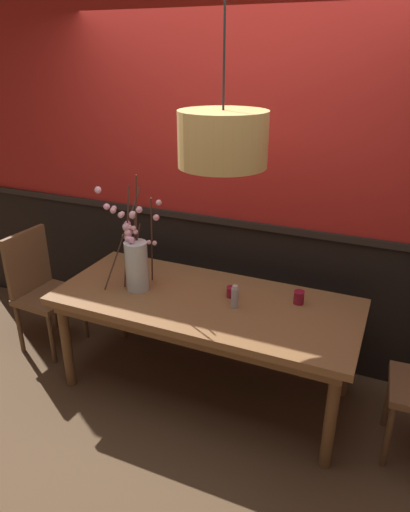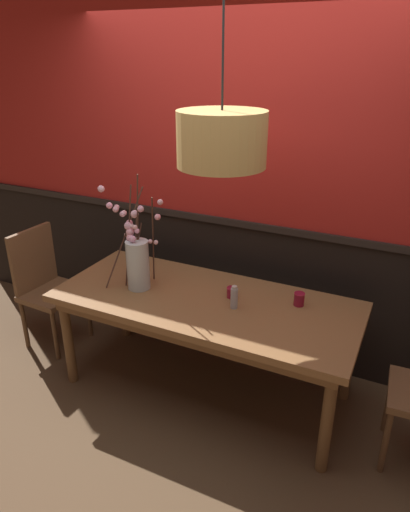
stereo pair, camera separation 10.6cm
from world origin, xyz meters
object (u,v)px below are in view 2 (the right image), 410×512
(chair_head_west_end, at_px, (45,282))
(candle_holder_nearer_center, at_px, (232,292))
(dining_table, at_px, (205,310))
(vase_with_blossoms, at_px, (137,260))
(chair_far_side_left, at_px, (219,271))
(chair_far_side_right, at_px, (283,284))
(candle_holder_nearer_edge, at_px, (299,299))
(condiment_bottle, at_px, (234,298))
(pendant_lamp, at_px, (222,139))

(chair_head_west_end, distance_m, candle_holder_nearer_center, 1.61)
(dining_table, relative_size, vase_with_blossoms, 2.53)
(chair_far_side_left, bearing_deg, vase_with_blossoms, -103.77)
(chair_far_side_right, relative_size, candle_holder_nearer_edge, 10.26)
(dining_table, bearing_deg, chair_head_west_end, 179.26)
(candle_holder_nearer_center, xyz_separation_m, candle_holder_nearer_edge, (0.43, 0.09, 0.01))
(candle_holder_nearer_center, height_order, condiment_bottle, condiment_bottle)
(chair_far_side_left, bearing_deg, condiment_bottle, -60.48)
(chair_far_side_left, bearing_deg, chair_head_west_end, -144.55)
(vase_with_blossoms, bearing_deg, chair_far_side_right, 49.26)
(pendant_lamp, bearing_deg, chair_head_west_end, 175.84)
(dining_table, bearing_deg, condiment_bottle, -6.57)
(chair_far_side_right, bearing_deg, candle_holder_nearer_center, -100.00)
(chair_far_side_left, relative_size, pendant_lamp, 0.93)
(condiment_bottle, bearing_deg, chair_far_side_right, 85.72)
(chair_far_side_left, distance_m, candle_holder_nearer_center, 0.90)
(dining_table, bearing_deg, vase_with_blossoms, -175.14)
(dining_table, relative_size, chair_head_west_end, 2.09)
(chair_head_west_end, height_order, vase_with_blossoms, vase_with_blossoms)
(chair_far_side_right, bearing_deg, chair_far_side_left, -178.56)
(chair_head_west_end, bearing_deg, candle_holder_nearer_edge, 4.82)
(candle_holder_nearer_edge, bearing_deg, condiment_bottle, -149.43)
(candle_holder_nearer_center, distance_m, condiment_bottle, 0.14)
(candle_holder_nearer_center, relative_size, condiment_bottle, 0.48)
(dining_table, distance_m, candle_holder_nearer_center, 0.21)
(candle_holder_nearer_center, bearing_deg, chair_far_side_left, 119.53)
(chair_far_side_left, relative_size, candle_holder_nearer_center, 12.29)
(chair_head_west_end, bearing_deg, chair_far_side_left, 35.45)
(candle_holder_nearer_center, bearing_deg, chair_head_west_end, -177.19)
(chair_far_side_left, distance_m, chair_far_side_right, 0.56)
(chair_far_side_left, height_order, candle_holder_nearer_center, chair_far_side_left)
(chair_head_west_end, relative_size, vase_with_blossoms, 1.21)
(chair_head_west_end, relative_size, chair_far_side_left, 1.06)
(candle_holder_nearer_center, relative_size, candle_holder_nearer_edge, 0.84)
(condiment_bottle, height_order, pendant_lamp, pendant_lamp)
(chair_head_west_end, bearing_deg, pendant_lamp, -4.16)
(dining_table, bearing_deg, candle_holder_nearer_edge, 18.07)
(chair_far_side_left, xyz_separation_m, candle_holder_nearer_edge, (0.86, -0.66, 0.27))
(candle_holder_nearer_edge, bearing_deg, candle_holder_nearer_center, -167.88)
(candle_holder_nearer_center, xyz_separation_m, pendant_lamp, (-0.00, -0.19, 1.02))
(chair_far_side_right, distance_m, candle_holder_nearer_edge, 0.78)
(dining_table, relative_size, condiment_bottle, 13.00)
(vase_with_blossoms, height_order, candle_holder_nearer_edge, vase_with_blossoms)
(chair_far_side_left, xyz_separation_m, candle_holder_nearer_center, (0.42, -0.75, 0.26))
(candle_holder_nearer_center, bearing_deg, candle_holder_nearer_edge, 12.12)
(candle_holder_nearer_center, distance_m, candle_holder_nearer_edge, 0.44)
(chair_head_west_end, relative_size, candle_holder_nearer_center, 13.05)
(vase_with_blossoms, height_order, pendant_lamp, pendant_lamp)
(candle_holder_nearer_edge, distance_m, pendant_lamp, 1.14)
(dining_table, height_order, chair_far_side_right, chair_far_side_right)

